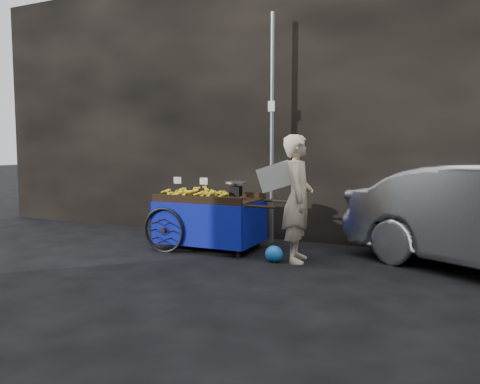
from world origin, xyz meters
The scene contains 6 objects.
ground centered at (0.00, 0.00, 0.00)m, with size 80.00×80.00×0.00m, color black.
building_wall centered at (0.39, 2.60, 2.50)m, with size 13.50×2.00×5.00m.
street_pole centered at (0.30, 1.30, 2.01)m, with size 0.12×0.10×4.00m.
banana_cart centered at (-0.50, 0.37, 0.75)m, with size 2.25×1.15×1.22m.
vendor centered at (1.16, 0.14, 0.94)m, with size 0.89×0.77×1.87m.
plastic_bag centered at (0.88, -0.07, 0.12)m, with size 0.27×0.22×0.24m, color blue.
Camera 1 is at (3.32, -6.39, 1.66)m, focal length 35.00 mm.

